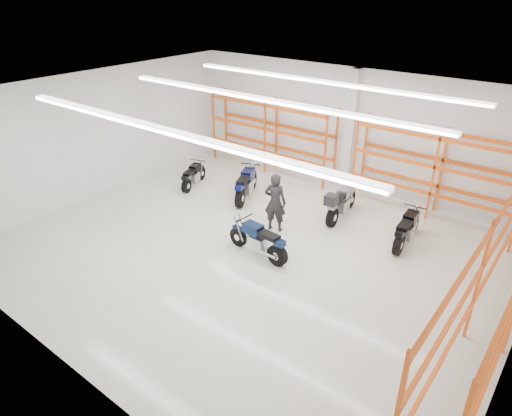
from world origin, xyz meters
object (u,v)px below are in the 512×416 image
Objects in this scene: motorcycle_back_c at (340,203)px; standing_man at (275,202)px; motorcycle_back_b at (246,185)px; structural_column at (351,131)px; motorcycle_main at (260,241)px; motorcycle_back_d at (406,230)px; motorcycle_back_a at (193,176)px.

motorcycle_back_c is 2.34m from standing_man.
motorcycle_back_c is at bearing 11.01° from motorcycle_back_b.
standing_man is 4.63m from structural_column.
motorcycle_main is 1.01× the size of motorcycle_back_d.
standing_man is (-3.67, -1.67, 0.47)m from motorcycle_back_d.
structural_column reaches higher than standing_man.
structural_column is at bearing 93.63° from motorcycle_main.
structural_column is (4.70, 3.63, 1.82)m from motorcycle_back_a.
motorcycle_back_a is at bearing -142.29° from structural_column.
motorcycle_back_a is at bearing -169.21° from motorcycle_back_c.
standing_man is (-1.28, -1.92, 0.40)m from motorcycle_back_c.
standing_man is at bearing -123.81° from motorcycle_back_c.
motorcycle_back_b reaches higher than motorcycle_back_d.
structural_column is (-0.38, 6.01, 1.75)m from motorcycle_main.
motorcycle_back_c reaches higher than motorcycle_back_a.
structural_column reaches higher than motorcycle_back_b.
motorcycle_back_c reaches higher than motorcycle_main.
motorcycle_back_d is at bearing -5.84° from motorcycle_back_c.
motorcycle_back_d is at bearing -38.71° from structural_column.
motorcycle_back_c is at bearing 78.74° from motorcycle_main.
motorcycle_back_d is at bearing 46.40° from motorcycle_main.
motorcycle_back_a is at bearing 154.87° from motorcycle_main.
motorcycle_back_a is (-5.08, 2.38, -0.07)m from motorcycle_main.
structural_column is at bearing 112.99° from motorcycle_back_c.
motorcycle_back_a is at bearing -174.01° from motorcycle_back_d.
motorcycle_back_c is 3.22m from structural_column.
motorcycle_back_a is 5.88m from motorcycle_back_c.
motorcycle_back_a is 0.84× the size of motorcycle_back_d.
motorcycle_back_c is (3.48, 0.68, 0.04)m from motorcycle_back_b.
motorcycle_back_a is 0.94× the size of standing_man.
motorcycle_back_d is 4.06m from standing_man.
standing_man reaches higher than motorcycle_main.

